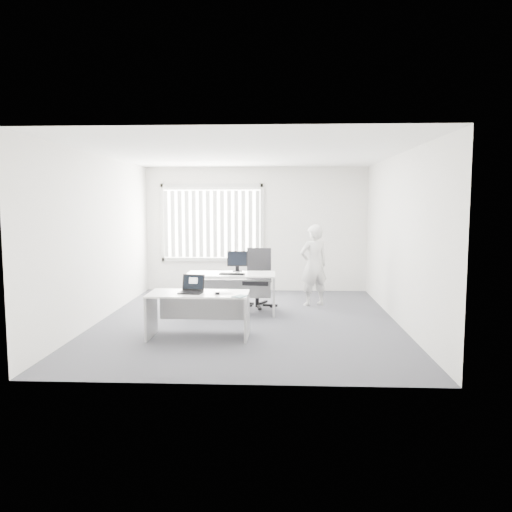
{
  "coord_description": "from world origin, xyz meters",
  "views": [
    {
      "loc": [
        0.53,
        -8.29,
        1.98
      ],
      "look_at": [
        0.13,
        0.15,
        1.09
      ],
      "focal_mm": 35.0,
      "sensor_mm": 36.0,
      "label": 1
    }
  ],
  "objects_px": {
    "desk_far": "(231,284)",
    "person": "(314,265)",
    "monitor": "(237,261)",
    "desk_near": "(199,305)",
    "laptop": "(190,284)",
    "office_chair": "(258,289)"
  },
  "relations": [
    {
      "from": "desk_far",
      "to": "laptop",
      "type": "height_order",
      "value": "laptop"
    },
    {
      "from": "desk_far",
      "to": "person",
      "type": "distance_m",
      "value": 1.74
    },
    {
      "from": "desk_near",
      "to": "laptop",
      "type": "height_order",
      "value": "laptop"
    },
    {
      "from": "desk_near",
      "to": "person",
      "type": "bearing_deg",
      "value": 53.07
    },
    {
      "from": "person",
      "to": "desk_far",
      "type": "bearing_deg",
      "value": 3.25
    },
    {
      "from": "person",
      "to": "monitor",
      "type": "relative_size",
      "value": 4.19
    },
    {
      "from": "desk_near",
      "to": "desk_far",
      "type": "xyz_separation_m",
      "value": [
        0.32,
        1.67,
        0.04
      ]
    },
    {
      "from": "laptop",
      "to": "monitor",
      "type": "relative_size",
      "value": 0.89
    },
    {
      "from": "laptop",
      "to": "monitor",
      "type": "distance_m",
      "value": 2.07
    },
    {
      "from": "desk_near",
      "to": "desk_far",
      "type": "bearing_deg",
      "value": 79.62
    },
    {
      "from": "laptop",
      "to": "office_chair",
      "type": "bearing_deg",
      "value": 76.7
    },
    {
      "from": "office_chair",
      "to": "person",
      "type": "height_order",
      "value": "person"
    },
    {
      "from": "desk_near",
      "to": "office_chair",
      "type": "relative_size",
      "value": 1.32
    },
    {
      "from": "desk_near",
      "to": "office_chair",
      "type": "bearing_deg",
      "value": 71.62
    },
    {
      "from": "desk_far",
      "to": "office_chair",
      "type": "distance_m",
      "value": 0.78
    },
    {
      "from": "laptop",
      "to": "monitor",
      "type": "bearing_deg",
      "value": 82.95
    },
    {
      "from": "desk_far",
      "to": "monitor",
      "type": "bearing_deg",
      "value": 71.41
    },
    {
      "from": "person",
      "to": "laptop",
      "type": "xyz_separation_m",
      "value": [
        -1.97,
        -2.48,
        0.01
      ]
    },
    {
      "from": "office_chair",
      "to": "monitor",
      "type": "xyz_separation_m",
      "value": [
        -0.36,
        -0.32,
        0.57
      ]
    },
    {
      "from": "laptop",
      "to": "monitor",
      "type": "height_order",
      "value": "monitor"
    },
    {
      "from": "desk_far",
      "to": "person",
      "type": "bearing_deg",
      "value": 26.0
    },
    {
      "from": "desk_far",
      "to": "monitor",
      "type": "relative_size",
      "value": 4.23
    }
  ]
}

